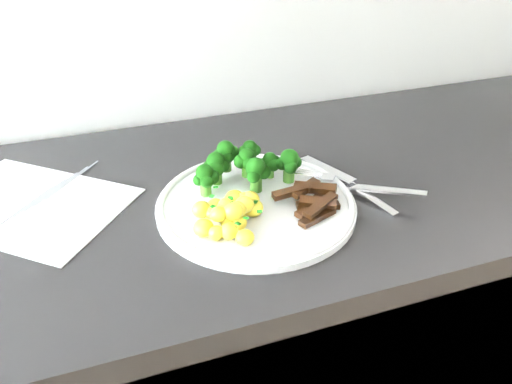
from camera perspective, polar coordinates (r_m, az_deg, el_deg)
name	(u,v)px	position (r m, az deg, el deg)	size (l,w,h in m)	color
counter	(230,370)	(1.12, -3.01, -19.72)	(2.37, 0.59, 0.89)	black
recipe_paper	(29,205)	(0.86, -24.68, -1.34)	(0.36, 0.35, 0.00)	silver
plate	(256,204)	(0.77, 0.00, -1.34)	(0.31, 0.31, 0.02)	white
broccoli	(244,163)	(0.80, -1.35, 3.32)	(0.18, 0.11, 0.06)	#316219
potatoes	(231,212)	(0.72, -2.85, -2.26)	(0.11, 0.13, 0.04)	yellow
beef_strips	(313,201)	(0.76, 6.55, -1.01)	(0.10, 0.11, 0.03)	black
fork	(361,185)	(0.81, 11.99, 0.76)	(0.17, 0.15, 0.02)	silver
knife	(358,191)	(0.82, 11.66, 0.14)	(0.08, 0.21, 0.02)	silver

